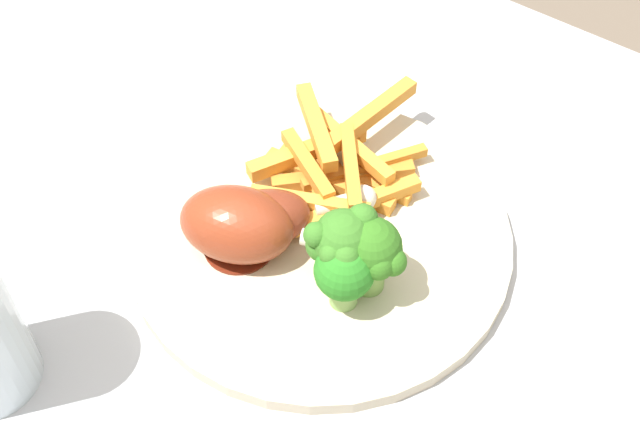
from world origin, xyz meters
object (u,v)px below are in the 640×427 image
(dinner_plate, at_px, (320,236))
(carrot_fries_pile, at_px, (337,165))
(chicken_drumstick_far, at_px, (265,220))
(broccoli_floret_back, at_px, (368,257))
(broccoli_floret_front, at_px, (345,269))
(dining_table, at_px, (379,383))
(chicken_drumstick_near, at_px, (242,226))
(broccoli_floret_middle, at_px, (343,240))

(dinner_plate, height_order, carrot_fries_pile, carrot_fries_pile)
(carrot_fries_pile, xyz_separation_m, chicken_drumstick_far, (-0.01, -0.08, 0.00))
(broccoli_floret_back, distance_m, carrot_fries_pile, 0.11)
(broccoli_floret_front, relative_size, chicken_drumstick_far, 0.47)
(dining_table, distance_m, broccoli_floret_back, 0.16)
(dining_table, distance_m, broccoli_floret_front, 0.16)
(dining_table, distance_m, dinner_plate, 0.14)
(dining_table, xyz_separation_m, carrot_fries_pile, (-0.09, 0.07, 0.14))
(broccoli_floret_front, distance_m, chicken_drumstick_near, 0.08)
(chicken_drumstick_near, relative_size, chicken_drumstick_far, 1.17)
(dinner_plate, distance_m, chicken_drumstick_far, 0.05)
(broccoli_floret_middle, bearing_deg, dinner_plate, 145.41)
(dining_table, distance_m, chicken_drumstick_near, 0.18)
(dining_table, bearing_deg, broccoli_floret_middle, -166.76)
(broccoli_floret_middle, relative_size, carrot_fries_pile, 0.40)
(broccoli_floret_back, bearing_deg, carrot_fries_pile, 136.91)
(dinner_plate, distance_m, broccoli_floret_middle, 0.07)
(broccoli_floret_front, height_order, chicken_drumstick_near, broccoli_floret_front)
(carrot_fries_pile, bearing_deg, dinner_plate, -67.53)
(carrot_fries_pile, bearing_deg, broccoli_floret_front, -51.55)
(dinner_plate, height_order, chicken_drumstick_near, chicken_drumstick_near)
(dinner_plate, xyz_separation_m, chicken_drumstick_far, (-0.03, -0.03, 0.03))
(carrot_fries_pile, relative_size, chicken_drumstick_near, 1.22)
(dining_table, height_order, carrot_fries_pile, carrot_fries_pile)
(dinner_plate, relative_size, chicken_drumstick_near, 2.04)
(broccoli_floret_front, xyz_separation_m, broccoli_floret_middle, (-0.01, 0.01, 0.01))
(broccoli_floret_front, xyz_separation_m, chicken_drumstick_far, (-0.08, 0.01, -0.01))
(broccoli_floret_front, height_order, carrot_fries_pile, broccoli_floret_front)
(broccoli_floret_back, bearing_deg, broccoli_floret_middle, -170.95)
(dining_table, distance_m, carrot_fries_pile, 0.18)
(broccoli_floret_front, height_order, broccoli_floret_back, broccoli_floret_back)
(dinner_plate, distance_m, carrot_fries_pile, 0.06)
(broccoli_floret_back, relative_size, chicken_drumstick_near, 0.46)
(dining_table, xyz_separation_m, dinner_plate, (-0.07, 0.02, 0.12))
(carrot_fries_pile, bearing_deg, broccoli_floret_back, -43.09)
(carrot_fries_pile, bearing_deg, chicken_drumstick_far, -95.82)
(dinner_plate, bearing_deg, chicken_drumstick_far, -134.81)
(dining_table, xyz_separation_m, broccoli_floret_middle, (-0.03, -0.01, 0.17))
(dining_table, xyz_separation_m, broccoli_floret_front, (-0.02, -0.02, 0.16))
(dinner_plate, bearing_deg, broccoli_floret_front, -37.90)
(broccoli_floret_front, height_order, chicken_drumstick_far, broccoli_floret_front)
(broccoli_floret_front, distance_m, carrot_fries_pile, 0.11)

